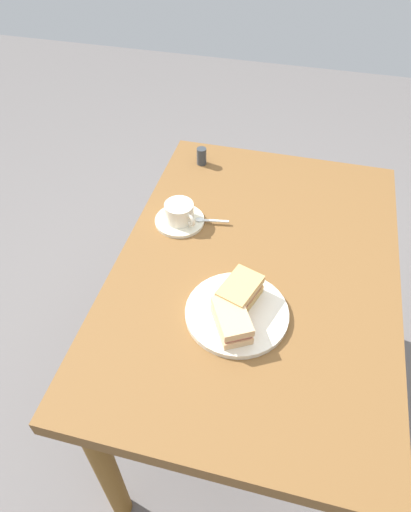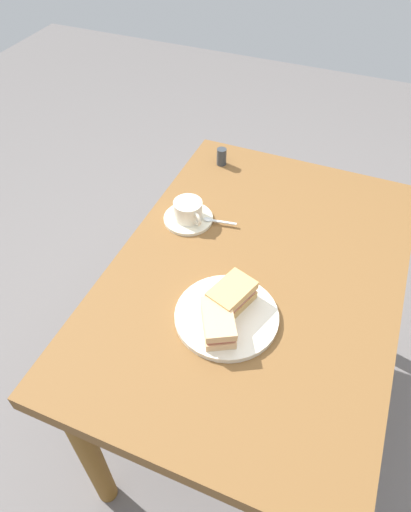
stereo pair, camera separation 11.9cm
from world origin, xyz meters
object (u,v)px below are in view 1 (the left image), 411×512
(spoon, at_px, (206,220))
(salt_shaker, at_px, (202,156))
(sandwich_back, at_px, (232,320))
(sandwich_front, at_px, (240,292))
(coffee_saucer, at_px, (180,221))
(coffee_cup, at_px, (180,212))
(sandwich_plate, at_px, (237,313))
(dining_table, at_px, (254,291))

(spoon, relative_size, salt_shaker, 1.71)
(spoon, bearing_deg, sandwich_back, 23.04)
(salt_shaker, bearing_deg, sandwich_front, 23.24)
(sandwich_front, relative_size, spoon, 1.31)
(sandwich_front, xyz_separation_m, sandwich_back, (0.08, -0.00, -0.00))
(coffee_saucer, bearing_deg, coffee_cup, 55.64)
(sandwich_plate, height_order, sandwich_front, sandwich_front)
(sandwich_plate, distance_m, sandwich_front, 0.05)
(dining_table, relative_size, sandwich_plate, 4.33)
(dining_table, xyz_separation_m, coffee_cup, (-0.12, -0.25, 0.14))
(spoon, bearing_deg, coffee_cup, -79.80)
(coffee_saucer, bearing_deg, sandwich_back, 33.72)
(sandwich_front, distance_m, coffee_saucer, 0.34)
(coffee_cup, xyz_separation_m, spoon, (-0.01, 0.07, -0.03))
(sandwich_back, bearing_deg, sandwich_front, 178.52)
(sandwich_plate, relative_size, salt_shaker, 4.30)
(dining_table, height_order, sandwich_front, sandwich_front)
(sandwich_plate, distance_m, salt_shaker, 0.64)
(coffee_saucer, xyz_separation_m, salt_shaker, (-0.30, -0.01, 0.02))
(sandwich_back, xyz_separation_m, spoon, (-0.35, -0.15, -0.03))
(sandwich_plate, xyz_separation_m, coffee_saucer, (-0.29, -0.23, -0.00))
(coffee_saucer, distance_m, spoon, 0.08)
(dining_table, bearing_deg, sandwich_plate, -6.45)
(sandwich_front, xyz_separation_m, salt_shaker, (-0.55, -0.24, -0.01))
(spoon, xyz_separation_m, salt_shaker, (-0.29, -0.09, 0.02))
(sandwich_plate, relative_size, sandwich_back, 1.84)
(sandwich_front, bearing_deg, sandwich_back, -1.48)
(spoon, bearing_deg, coffee_saucer, -80.62)
(sandwich_back, bearing_deg, dining_table, 173.91)
(dining_table, distance_m, sandwich_front, 0.20)
(sandwich_front, distance_m, spoon, 0.31)
(dining_table, xyz_separation_m, sandwich_plate, (0.17, -0.02, 0.11))
(coffee_cup, bearing_deg, sandwich_back, 33.63)
(dining_table, relative_size, spoon, 10.91)
(coffee_cup, height_order, spoon, coffee_cup)
(coffee_cup, xyz_separation_m, salt_shaker, (-0.30, -0.01, -0.01))
(dining_table, bearing_deg, sandwich_front, -8.86)
(sandwich_back, xyz_separation_m, coffee_saucer, (-0.33, -0.22, -0.04))
(dining_table, relative_size, sandwich_back, 7.97)
(sandwich_plate, bearing_deg, dining_table, 173.55)
(dining_table, distance_m, coffee_cup, 0.31)
(sandwich_plate, bearing_deg, coffee_saucer, -141.69)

